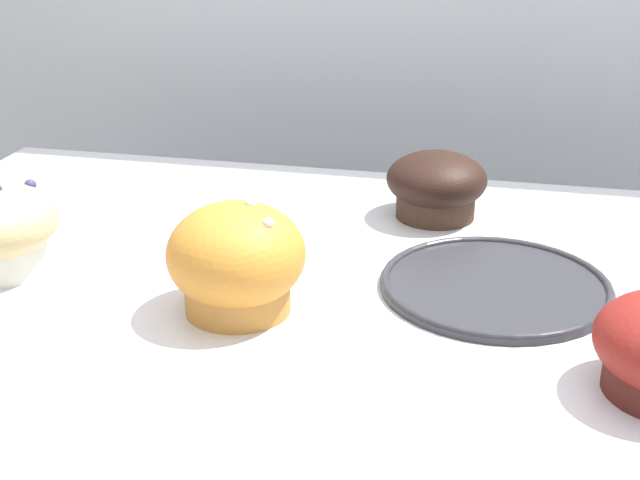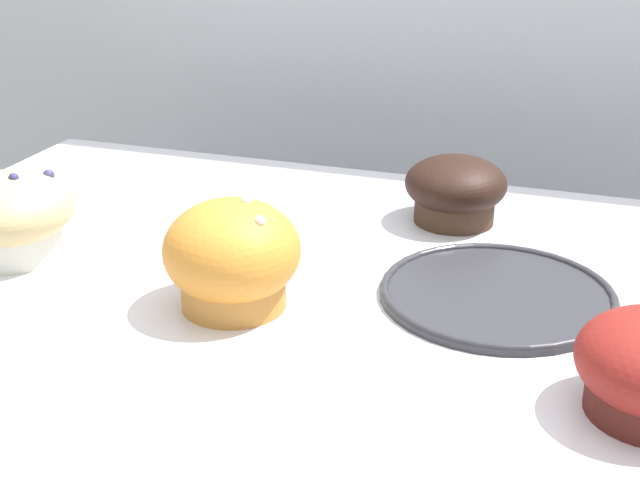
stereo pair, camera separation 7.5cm
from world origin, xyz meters
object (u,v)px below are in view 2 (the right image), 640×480
(muffin_front_center, at_px, (232,258))
(serving_plate, at_px, (497,293))
(muffin_back_right, at_px, (455,190))
(muffin_front_left, at_px, (9,215))

(muffin_front_center, distance_m, serving_plate, 0.23)
(muffin_back_right, bearing_deg, serving_plate, -67.01)
(muffin_front_center, relative_size, serving_plate, 0.57)
(muffin_front_center, height_order, muffin_front_left, muffin_front_center)
(muffin_back_right, relative_size, serving_plate, 0.52)
(muffin_front_center, xyz_separation_m, muffin_back_right, (0.14, 0.25, -0.01))
(muffin_front_center, relative_size, muffin_front_left, 0.94)
(muffin_front_center, bearing_deg, serving_plate, 22.45)
(serving_plate, bearing_deg, muffin_front_left, -172.66)
(muffin_front_left, bearing_deg, serving_plate, 7.34)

